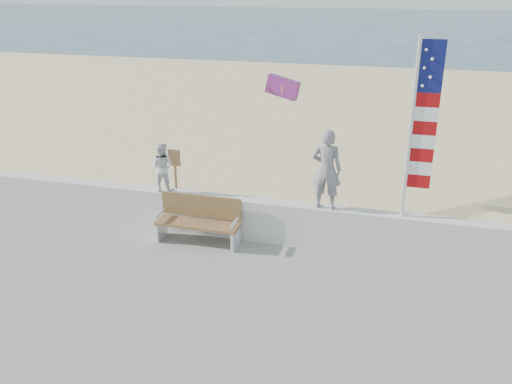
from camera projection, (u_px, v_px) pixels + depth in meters
The scene contains 9 objects.
ground at pixel (220, 291), 10.21m from camera, with size 220.00×220.00×0.00m, color #315163.
sand at pixel (307, 152), 18.27m from camera, with size 90.00×40.00×0.08m, color beige.
seawall at pixel (250, 219), 11.77m from camera, with size 30.00×0.35×0.90m, color silver.
adult at pixel (326, 169), 10.90m from camera, with size 0.61×0.40×1.67m, color gray.
child at pixel (162, 167), 11.91m from camera, with size 0.53×0.42×1.10m, color silver.
bench at pixel (199, 219), 11.60m from camera, with size 1.80×0.57×1.00m.
flag at pixel (419, 123), 10.09m from camera, with size 0.50×0.08×3.50m.
parafoil_kite at pixel (284, 88), 13.20m from camera, with size 0.90×0.39×0.60m.
sign at pixel (175, 172), 13.66m from camera, with size 0.32×0.07×1.46m.
Camera 1 is at (3.01, -8.32, 5.48)m, focal length 38.00 mm.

